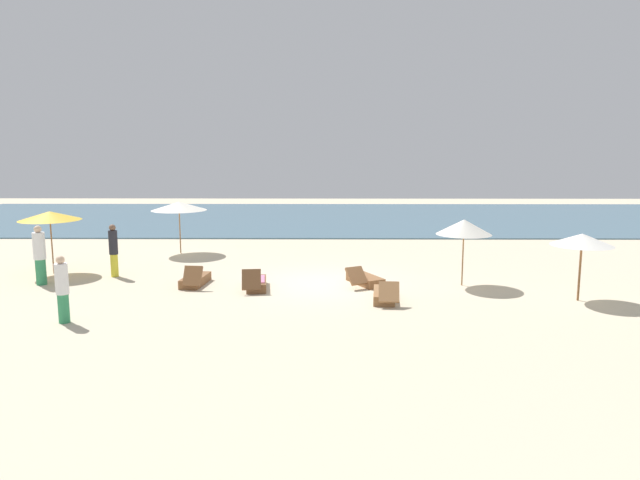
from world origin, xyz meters
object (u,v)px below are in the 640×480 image
umbrella_0 (50,216)px  lounger_2 (256,283)px  umbrella_3 (464,227)px  lounger_1 (195,280)px  umbrella_2 (179,206)px  lounger_0 (364,279)px  person_0 (40,255)px  umbrella_1 (582,240)px  lounger_3 (384,295)px  person_1 (62,289)px  person_2 (114,250)px

umbrella_0 → lounger_2: bearing=-16.2°
umbrella_3 → lounger_1: bearing=-179.8°
umbrella_2 → lounger_0: (7.23, -5.39, -1.79)m
lounger_0 → person_0: 10.41m
umbrella_1 → lounger_0: 6.54m
lounger_0 → person_0: size_ratio=0.93×
umbrella_3 → lounger_0: bearing=178.2°
umbrella_2 → lounger_2: size_ratio=1.33×
person_0 → lounger_3: bearing=-9.9°
umbrella_3 → person_1: (-10.98, -4.05, -1.01)m
umbrella_1 → lounger_3: 5.82m
umbrella_0 → person_0: umbrella_0 is taller
lounger_1 → umbrella_3: bearing=0.2°
lounger_3 → umbrella_1: bearing=0.8°
umbrella_0 → umbrella_2: (3.50, 3.87, -0.07)m
person_0 → umbrella_3: bearing=-0.0°
umbrella_1 → lounger_0: size_ratio=1.09×
lounger_1 → lounger_3: (5.88, -1.85, -0.00)m
umbrella_1 → umbrella_0: bearing=168.5°
lounger_0 → lounger_1: (-5.43, -0.13, 0.00)m
lounger_2 → person_0: bearing=175.8°
umbrella_2 → person_1: bearing=-93.8°
lounger_0 → umbrella_3: bearing=-1.8°
umbrella_1 → lounger_3: (-5.60, -0.08, -1.61)m
lounger_1 → lounger_2: bearing=-13.3°
umbrella_0 → lounger_0: (10.73, -1.52, -1.86)m
person_1 → person_0: bearing=121.8°
lounger_0 → person_1: (-7.87, -4.15, 0.71)m
umbrella_3 → lounger_0: 3.55m
lounger_2 → person_0: 7.02m
person_1 → umbrella_2: bearing=86.2°
person_1 → person_2: (-0.56, 5.22, 0.05)m
lounger_0 → person_1: person_1 is taller
person_1 → person_2: 5.25m
umbrella_2 → person_0: (-3.15, -5.49, -0.99)m
lounger_3 → person_2: 9.42m
person_0 → umbrella_1: bearing=-6.3°
lounger_2 → umbrella_3: bearing=4.5°
lounger_2 → lounger_1: bearing=166.7°
umbrella_2 → lounger_2: 7.33m
umbrella_3 → lounger_3: size_ratio=1.22×
lounger_2 → lounger_3: lounger_2 is taller
lounger_0 → umbrella_1: bearing=-17.5°
lounger_1 → lounger_2: size_ratio=1.00×
lounger_0 → person_0: bearing=-179.5°
umbrella_0 → person_1: umbrella_0 is taller
person_1 → person_2: bearing=96.2°
lounger_1 → person_2: size_ratio=0.94×
lounger_3 → person_2: bearing=161.0°
umbrella_1 → person_1: (-13.91, -2.25, -0.90)m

